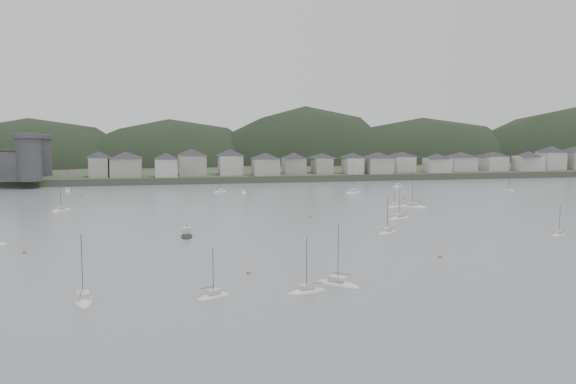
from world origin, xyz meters
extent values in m
plane|color=slate|center=(0.00, 0.00, 0.00)|extent=(900.00, 900.00, 0.00)
cube|color=#383D2D|center=(0.00, 295.00, 1.50)|extent=(900.00, 250.00, 3.00)
ellipsoid|color=black|center=(-110.87, 271.94, -10.14)|extent=(138.98, 92.48, 81.13)
ellipsoid|color=black|center=(-32.30, 272.87, -9.97)|extent=(132.08, 90.41, 79.74)
ellipsoid|color=black|center=(50.65, 272.93, -12.68)|extent=(133.88, 88.37, 101.41)
ellipsoid|color=black|center=(125.95, 267.91, -10.32)|extent=(165.81, 81.78, 82.55)
ellipsoid|color=black|center=(234.44, 265.57, -12.82)|extent=(177.60, 96.61, 102.57)
cylinder|color=#38383B|center=(-92.00, 166.00, 12.00)|extent=(10.00, 10.00, 18.00)
cylinder|color=#38383B|center=(-92.00, 194.00, 11.50)|extent=(10.00, 10.00, 17.00)
cube|color=#38383B|center=(-92.00, 180.00, 9.00)|extent=(3.50, 30.00, 12.00)
cube|color=gray|center=(-65.00, 181.96, 7.29)|extent=(8.34, 12.91, 8.59)
pyramid|color=#28282D|center=(-65.00, 181.96, 13.09)|extent=(15.78, 15.78, 3.01)
cube|color=gray|center=(-53.32, 181.32, 7.18)|extent=(13.68, 13.35, 8.36)
pyramid|color=#28282D|center=(-53.32, 181.32, 12.82)|extent=(20.07, 20.07, 2.93)
cube|color=#BCB9B1|center=(-35.57, 176.02, 7.04)|extent=(9.78, 10.20, 8.08)
pyramid|color=#28282D|center=(-35.57, 176.02, 12.49)|extent=(14.83, 14.83, 2.83)
cube|color=gray|center=(-23.51, 185.65, 7.55)|extent=(12.59, 13.33, 9.09)
pyramid|color=#28282D|center=(-23.51, 185.65, 13.68)|extent=(19.24, 19.24, 3.18)
cube|color=#BCB9B1|center=(-5.75, 184.10, 7.43)|extent=(10.74, 12.17, 8.87)
pyramid|color=#28282D|center=(-5.75, 184.10, 13.42)|extent=(17.01, 17.01, 3.10)
cube|color=gray|center=(9.92, 177.53, 6.85)|extent=(11.63, 12.09, 7.69)
pyramid|color=#28282D|center=(9.92, 177.53, 12.04)|extent=(17.61, 17.61, 2.69)
cube|color=gray|center=(25.25, 186.19, 6.72)|extent=(10.37, 9.35, 7.44)
pyramid|color=#28282D|center=(25.25, 186.19, 11.74)|extent=(14.65, 14.65, 2.60)
cube|color=gray|center=(38.63, 183.79, 6.61)|extent=(8.24, 12.20, 7.22)
pyramid|color=#28282D|center=(38.63, 183.79, 11.48)|extent=(15.17, 15.17, 2.53)
cube|color=#BCB9B1|center=(52.50, 178.55, 6.73)|extent=(8.06, 10.91, 7.46)
pyramid|color=#28282D|center=(52.50, 178.55, 11.77)|extent=(14.08, 14.08, 2.61)
cube|color=gray|center=(64.81, 177.06, 6.83)|extent=(11.73, 11.78, 7.66)
pyramid|color=#28282D|center=(64.81, 177.06, 12.00)|extent=(17.46, 17.46, 2.68)
cube|color=#BCB9B1|center=(80.64, 186.91, 6.67)|extent=(10.19, 13.02, 7.33)
pyramid|color=#28282D|center=(80.64, 186.91, 11.62)|extent=(17.23, 17.23, 2.57)
cube|color=#BCB9B1|center=(95.55, 178.06, 6.44)|extent=(11.70, 9.81, 6.88)
pyramid|color=#28282D|center=(95.55, 178.06, 11.08)|extent=(15.97, 15.97, 2.41)
cube|color=#BCB9B1|center=(112.40, 186.91, 6.50)|extent=(12.83, 12.48, 7.00)
pyramid|color=#28282D|center=(112.40, 186.91, 11.22)|extent=(18.79, 18.79, 2.45)
cube|color=#BCB9B1|center=(130.73, 187.42, 6.48)|extent=(11.07, 13.50, 6.97)
pyramid|color=#28282D|center=(130.73, 187.42, 11.19)|extent=(18.25, 18.25, 2.44)
cube|color=#BCB9B1|center=(146.02, 179.72, 6.67)|extent=(13.75, 9.12, 7.34)
pyramid|color=#28282D|center=(146.02, 179.72, 11.62)|extent=(16.97, 16.97, 2.57)
cube|color=#BCB9B1|center=(162.92, 185.95, 7.53)|extent=(11.37, 11.57, 9.05)
pyramid|color=#28282D|center=(162.92, 185.95, 13.63)|extent=(17.03, 17.03, 3.17)
ellipsoid|color=silver|center=(16.11, 30.71, 0.05)|extent=(7.13, 6.18, 1.44)
cube|color=silver|center=(16.11, 30.71, 1.07)|extent=(2.96, 2.78, 0.70)
cylinder|color=#3F3F42|center=(16.11, 30.71, 4.70)|extent=(0.12, 0.12, 9.00)
cylinder|color=#3F3F42|center=(17.15, 29.92, 1.62)|extent=(2.64, 2.04, 0.10)
ellipsoid|color=silver|center=(34.72, 120.10, 0.05)|extent=(9.34, 8.80, 1.95)
cube|color=silver|center=(34.72, 120.10, 1.32)|extent=(3.97, 3.87, 0.70)
cylinder|color=#3F3F42|center=(34.72, 120.10, 6.28)|extent=(0.12, 0.12, 12.17)
cylinder|color=#3F3F42|center=(33.41, 121.26, 1.87)|extent=(3.34, 2.99, 0.10)
ellipsoid|color=silver|center=(-15.41, 134.63, 0.05)|extent=(6.26, 4.98, 1.23)
cube|color=silver|center=(-15.41, 134.63, 0.97)|extent=(2.55, 2.31, 0.70)
cylinder|color=#3F3F42|center=(-15.41, 134.63, 4.05)|extent=(0.12, 0.12, 7.71)
cylinder|color=#3F3F42|center=(-16.35, 135.22, 1.52)|extent=(2.39, 1.58, 0.10)
ellipsoid|color=silver|center=(-68.76, 89.24, 0.05)|extent=(6.73, 8.06, 1.61)
cube|color=silver|center=(-68.76, 89.24, 1.15)|extent=(3.06, 3.32, 0.70)
cylinder|color=#3F3F42|center=(-68.76, 89.24, 5.22)|extent=(0.12, 0.12, 10.05)
cylinder|color=#3F3F42|center=(-67.93, 88.06, 1.70)|extent=(2.16, 3.02, 0.10)
ellipsoid|color=silver|center=(-6.77, 129.97, 0.05)|extent=(2.74, 7.52, 1.48)
cube|color=silver|center=(-6.77, 129.97, 1.09)|extent=(1.76, 2.67, 0.70)
cylinder|color=#3F3F42|center=(-6.77, 129.97, 4.83)|extent=(0.12, 0.12, 9.26)
cylinder|color=#3F3F42|center=(-6.84, 131.30, 1.64)|extent=(0.27, 3.33, 0.10)
ellipsoid|color=silver|center=(55.88, 19.72, 0.05)|extent=(5.97, 4.36, 1.16)
cube|color=silver|center=(55.88, 19.72, 0.93)|extent=(2.38, 2.07, 0.70)
cylinder|color=#3F3F42|center=(55.88, 19.72, 3.81)|extent=(0.12, 0.12, 7.22)
cylinder|color=#3F3F42|center=(56.80, 19.23, 1.48)|extent=(2.34, 1.31, 0.10)
ellipsoid|color=silver|center=(-30.94, -20.00, 0.05)|extent=(6.34, 4.86, 1.24)
cube|color=silver|center=(-30.94, -20.00, 0.97)|extent=(2.56, 2.28, 0.70)
cylinder|color=#3F3F42|center=(-30.94, -20.00, 4.07)|extent=(0.12, 0.12, 7.74)
cylinder|color=#3F3F42|center=(-31.90, -19.43, 1.52)|extent=(2.45, 1.51, 0.10)
ellipsoid|color=silver|center=(-74.66, 150.00, 0.05)|extent=(2.37, 6.88, 1.37)
cube|color=silver|center=(-74.66, 150.00, 1.03)|extent=(1.57, 2.43, 0.70)
cylinder|color=#3F3F42|center=(-74.66, 150.00, 4.47)|extent=(0.12, 0.12, 8.53)
cylinder|color=#3F3F42|center=(-74.62, 148.77, 1.58)|extent=(0.18, 3.07, 0.10)
ellipsoid|color=silver|center=(60.92, 141.17, 0.05)|extent=(7.35, 6.54, 1.50)
cube|color=silver|center=(60.92, 141.17, 1.10)|extent=(3.08, 2.92, 0.70)
cylinder|color=#3F3F42|center=(60.92, 141.17, 4.88)|extent=(0.12, 0.12, 9.36)
cylinder|color=#3F3F42|center=(59.87, 142.01, 1.65)|extent=(2.70, 2.18, 0.10)
ellipsoid|color=silver|center=(-16.02, -20.00, 0.05)|extent=(7.28, 4.10, 1.39)
cube|color=silver|center=(-16.02, -20.00, 1.04)|extent=(2.76, 2.15, 0.70)
cylinder|color=#3F3F42|center=(-16.02, -20.00, 4.54)|extent=(0.12, 0.12, 8.67)
cylinder|color=#3F3F42|center=(-14.83, -20.35, 1.59)|extent=(3.02, 0.98, 0.10)
ellipsoid|color=silver|center=(-9.82, -16.42, 0.05)|extent=(7.55, 7.88, 1.65)
cube|color=silver|center=(-9.82, -16.42, 1.18)|extent=(3.30, 3.36, 0.70)
cylinder|color=#3F3F42|center=(-9.82, -16.42, 5.37)|extent=(0.12, 0.12, 10.34)
cylinder|color=#3F3F42|center=(-8.81, -15.33, 1.73)|extent=(2.60, 2.81, 0.10)
ellipsoid|color=silver|center=(27.98, 53.32, 0.05)|extent=(8.23, 5.87, 1.59)
cube|color=silver|center=(27.98, 53.32, 1.14)|extent=(3.27, 2.82, 0.70)
cylinder|color=#3F3F42|center=(27.98, 53.32, 5.16)|extent=(0.12, 0.12, 9.93)
cylinder|color=#3F3F42|center=(29.25, 52.67, 1.69)|extent=(3.23, 1.71, 0.10)
ellipsoid|color=silver|center=(-50.57, -18.58, 0.05)|extent=(3.77, 8.51, 1.64)
cube|color=silver|center=(-50.57, -18.58, 1.17)|extent=(2.20, 3.10, 0.70)
cylinder|color=#3F3F42|center=(-50.57, -18.58, 5.33)|extent=(0.12, 0.12, 10.27)
cylinder|color=#3F3F42|center=(-50.78, -20.04, 1.72)|extent=(0.62, 3.67, 0.10)
ellipsoid|color=silver|center=(41.05, 75.75, 0.05)|extent=(9.48, 7.90, 1.89)
cube|color=silver|center=(41.05, 75.75, 1.30)|extent=(3.91, 3.60, 0.70)
cylinder|color=#3F3F42|center=(41.05, 75.75, 6.11)|extent=(0.12, 0.12, 11.82)
cylinder|color=#3F3F42|center=(42.44, 76.73, 1.85)|extent=(3.54, 2.52, 0.10)
ellipsoid|color=silver|center=(99.14, 117.54, 0.05)|extent=(3.78, 7.64, 1.46)
cube|color=silver|center=(99.14, 117.54, 1.08)|extent=(2.10, 2.84, 0.70)
cylinder|color=#3F3F42|center=(99.14, 117.54, 4.77)|extent=(0.12, 0.12, 9.15)
cylinder|color=#3F3F42|center=(98.87, 116.25, 1.63)|extent=(0.77, 3.24, 0.10)
ellipsoid|color=silver|center=(35.55, 77.93, 0.05)|extent=(7.24, 7.89, 1.63)
cube|color=silver|center=(35.55, 77.93, 1.16)|extent=(3.21, 3.33, 0.70)
cylinder|color=#3F3F42|center=(35.55, 77.93, 5.28)|extent=(0.12, 0.12, 10.17)
cylinder|color=#3F3F42|center=(34.61, 79.05, 1.71)|extent=(2.44, 2.86, 0.10)
ellipsoid|color=black|center=(-32.63, 35.77, 0.05)|extent=(2.97, 7.57, 1.64)
cube|color=silver|center=(-32.63, 35.77, 1.52)|extent=(2.18, 2.32, 1.40)
cylinder|color=#3F3F42|center=(-32.63, 35.77, 2.42)|extent=(0.10, 0.10, 1.20)
sphere|color=#B7623D|center=(-66.89, 22.76, 0.15)|extent=(0.70, 0.70, 0.70)
sphere|color=#B7623D|center=(47.66, 99.89, 0.15)|extent=(0.70, 0.70, 0.70)
sphere|color=#B7623D|center=(16.77, 1.64, 0.15)|extent=(0.70, 0.70, 0.70)
sphere|color=#B7623D|center=(3.66, 60.58, 0.15)|extent=(0.70, 0.70, 0.70)
sphere|color=#B7623D|center=(-23.33, -4.91, 0.15)|extent=(0.70, 0.70, 0.70)
sphere|color=#B7623D|center=(-67.74, 132.58, 0.15)|extent=(0.70, 0.70, 0.70)
camera|label=1|loc=(-38.90, -118.74, 27.07)|focal=40.34mm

